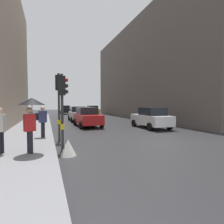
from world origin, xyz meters
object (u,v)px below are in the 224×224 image
(car_yellow_taxi, at_px, (92,110))
(car_white_compact, at_px, (151,118))
(traffic_light_near_left, at_px, (63,98))
(pedestrian_with_umbrella, at_px, (31,110))
(car_dark_suv, at_px, (66,110))
(car_silver_hatchback, at_px, (78,114))
(pedestrian_with_grey_backpack, at_px, (42,120))
(car_red_sedan, at_px, (87,117))
(traffic_light_near_right, at_px, (59,94))
(warning_sign_triangle, at_px, (68,148))

(car_yellow_taxi, xyz_separation_m, car_white_compact, (0.28, -19.38, 0.00))
(car_yellow_taxi, bearing_deg, traffic_light_near_left, -106.99)
(car_white_compact, bearing_deg, pedestrian_with_umbrella, -149.09)
(traffic_light_near_left, bearing_deg, pedestrian_with_umbrella, -154.67)
(traffic_light_near_left, height_order, car_dark_suv, traffic_light_near_left)
(car_silver_hatchback, bearing_deg, pedestrian_with_grey_backpack, -109.97)
(car_yellow_taxi, xyz_separation_m, car_red_sedan, (-4.56, -16.38, 0.00))
(car_white_compact, height_order, pedestrian_with_umbrella, pedestrian_with_umbrella)
(traffic_light_near_left, height_order, pedestrian_with_grey_backpack, traffic_light_near_left)
(car_silver_hatchback, bearing_deg, traffic_light_near_right, -104.55)
(warning_sign_triangle, bearing_deg, car_dark_suv, 84.55)
(pedestrian_with_umbrella, height_order, warning_sign_triangle, pedestrian_with_umbrella)
(car_red_sedan, relative_size, pedestrian_with_umbrella, 1.99)
(pedestrian_with_umbrella, bearing_deg, warning_sign_triangle, -15.76)
(pedestrian_with_grey_backpack, relative_size, warning_sign_triangle, 2.72)
(car_silver_hatchback, distance_m, car_dark_suv, 16.09)
(car_dark_suv, bearing_deg, pedestrian_with_umbrella, -98.05)
(traffic_light_near_right, height_order, traffic_light_near_left, traffic_light_near_right)
(car_white_compact, distance_m, pedestrian_with_grey_backpack, 8.82)
(traffic_light_near_left, relative_size, car_red_sedan, 0.79)
(car_silver_hatchback, bearing_deg, pedestrian_with_umbrella, -106.61)
(car_white_compact, relative_size, pedestrian_with_grey_backpack, 2.39)
(car_white_compact, distance_m, car_red_sedan, 5.69)
(car_white_compact, distance_m, warning_sign_triangle, 9.46)
(traffic_light_near_left, xyz_separation_m, car_silver_hatchback, (2.85, 13.10, -1.46))
(traffic_light_near_right, bearing_deg, car_white_compact, 18.94)
(pedestrian_with_grey_backpack, xyz_separation_m, warning_sign_triangle, (1.04, -3.66, -0.84))
(traffic_light_near_right, distance_m, warning_sign_triangle, 3.81)
(car_silver_hatchback, height_order, pedestrian_with_grey_backpack, pedestrian_with_grey_backpack)
(traffic_light_near_left, xyz_separation_m, car_red_sedan, (2.81, 7.73, -1.46))
(pedestrian_with_grey_backpack, bearing_deg, car_dark_suv, 81.60)
(car_white_compact, bearing_deg, pedestrian_with_grey_backpack, -166.64)
(car_silver_hatchback, relative_size, car_red_sedan, 0.99)
(pedestrian_with_umbrella, bearing_deg, car_red_sedan, 64.07)
(car_silver_hatchback, height_order, car_dark_suv, same)
(traffic_light_near_left, xyz_separation_m, warning_sign_triangle, (0.11, -0.96, -2.01))
(traffic_light_near_left, relative_size, pedestrian_with_umbrella, 1.58)
(traffic_light_near_right, distance_m, car_dark_suv, 27.30)
(traffic_light_near_right, relative_size, warning_sign_triangle, 5.77)
(car_silver_hatchback, bearing_deg, car_red_sedan, -90.43)
(car_yellow_taxi, bearing_deg, car_white_compact, -89.18)
(car_yellow_taxi, relative_size, pedestrian_with_grey_backpack, 2.39)
(car_dark_suv, bearing_deg, car_red_sedan, -90.46)
(car_dark_suv, height_order, warning_sign_triangle, car_dark_suv)
(traffic_light_near_left, xyz_separation_m, pedestrian_with_umbrella, (-1.23, -0.58, -0.49))
(pedestrian_with_grey_backpack, bearing_deg, car_white_compact, 13.36)
(warning_sign_triangle, bearing_deg, pedestrian_with_umbrella, 164.24)
(traffic_light_near_right, distance_m, car_yellow_taxi, 23.27)
(car_red_sedan, bearing_deg, traffic_light_near_left, -109.98)
(car_white_compact, relative_size, car_red_sedan, 0.99)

